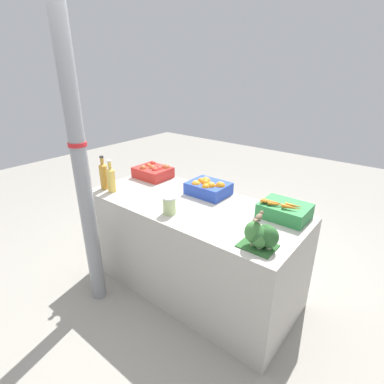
% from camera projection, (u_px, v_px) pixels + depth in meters
% --- Properties ---
extents(ground_plane, '(10.00, 10.00, 0.00)m').
position_uv_depth(ground_plane, '(192.00, 285.00, 2.76)').
color(ground_plane, gray).
extents(market_table, '(1.82, 0.80, 0.83)m').
position_uv_depth(market_table, '(192.00, 246.00, 2.60)').
color(market_table, '#B7B2A8').
rests_on(market_table, ground_plane).
extents(support_pole, '(0.13, 0.13, 2.58)m').
position_uv_depth(support_pole, '(79.00, 152.00, 2.14)').
color(support_pole, gray).
rests_on(support_pole, ground_plane).
extents(apple_crate, '(0.34, 0.27, 0.14)m').
position_uv_depth(apple_crate, '(154.00, 171.00, 2.99)').
color(apple_crate, red).
rests_on(apple_crate, market_table).
extents(orange_crate, '(0.34, 0.27, 0.14)m').
position_uv_depth(orange_crate, '(208.00, 188.00, 2.59)').
color(orange_crate, '#2847B7').
rests_on(orange_crate, market_table).
extents(carrot_crate, '(0.34, 0.27, 0.14)m').
position_uv_depth(carrot_crate, '(284.00, 210.00, 2.19)').
color(carrot_crate, '#2D8442').
rests_on(carrot_crate, market_table).
extents(broccoli_pile, '(0.23, 0.19, 0.17)m').
position_uv_depth(broccoli_pile, '(261.00, 236.00, 1.81)').
color(broccoli_pile, '#2D602D').
rests_on(broccoli_pile, market_table).
extents(juice_bottle_amber, '(0.07, 0.07, 0.31)m').
position_uv_depth(juice_bottle_amber, '(104.00, 175.00, 2.69)').
color(juice_bottle_amber, gold).
rests_on(juice_bottle_amber, market_table).
extents(juice_bottle_golden, '(0.07, 0.07, 0.29)m').
position_uv_depth(juice_bottle_golden, '(111.00, 179.00, 2.63)').
color(juice_bottle_golden, gold).
rests_on(juice_bottle_golden, market_table).
extents(pickle_jar, '(0.10, 0.10, 0.14)m').
position_uv_depth(pickle_jar, '(169.00, 205.00, 2.25)').
color(pickle_jar, '#B2C684').
rests_on(pickle_jar, market_table).
extents(sparrow_bird, '(0.04, 0.14, 0.05)m').
position_uv_depth(sparrow_bird, '(259.00, 217.00, 1.80)').
color(sparrow_bird, '#4C3D2D').
rests_on(sparrow_bird, broccoli_pile).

